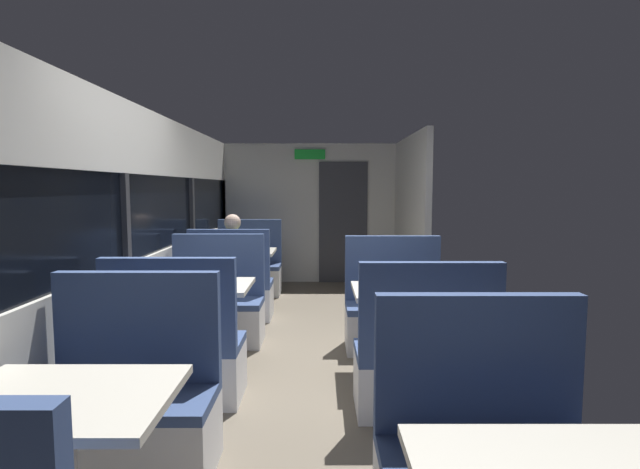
% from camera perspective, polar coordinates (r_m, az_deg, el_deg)
% --- Properties ---
extents(ground_plane, '(3.30, 9.20, 0.02)m').
position_cam_1_polar(ground_plane, '(4.35, -2.55, -16.07)').
color(ground_plane, '#665B4C').
extents(carriage_window_panel_left, '(0.09, 8.48, 2.30)m').
position_cam_1_polar(carriage_window_panel_left, '(4.38, -21.97, -1.18)').
color(carriage_window_panel_left, beige).
rests_on(carriage_window_panel_left, ground_plane).
extents(carriage_end_bulkhead, '(2.90, 0.11, 2.30)m').
position_cam_1_polar(carriage_end_bulkhead, '(8.25, -1.03, 2.37)').
color(carriage_end_bulkhead, beige).
rests_on(carriage_end_bulkhead, ground_plane).
extents(carriage_aisle_panel_right, '(0.08, 2.40, 2.30)m').
position_cam_1_polar(carriage_aisle_panel_right, '(7.17, 10.04, 1.91)').
color(carriage_aisle_panel_right, beige).
rests_on(carriage_aisle_panel_right, ground_plane).
extents(dining_table_near_window, '(0.90, 0.70, 0.74)m').
position_cam_1_polar(dining_table_near_window, '(2.41, -27.86, -18.28)').
color(dining_table_near_window, '#9E9EA3').
rests_on(dining_table_near_window, ground_plane).
extents(bench_near_window_facing_entry, '(0.95, 0.50, 1.10)m').
position_cam_1_polar(bench_near_window_facing_entry, '(3.12, -21.32, -18.70)').
color(bench_near_window_facing_entry, silver).
rests_on(bench_near_window_facing_entry, ground_plane).
extents(dining_table_mid_window, '(0.90, 0.70, 0.74)m').
position_cam_1_polar(dining_table_mid_window, '(4.49, -14.05, -6.86)').
color(dining_table_mid_window, '#9E9EA3').
rests_on(dining_table_mid_window, ground_plane).
extents(bench_mid_window_facing_end, '(0.95, 0.50, 1.10)m').
position_cam_1_polar(bench_mid_window_facing_end, '(3.92, -16.43, -13.46)').
color(bench_mid_window_facing_end, silver).
rests_on(bench_mid_window_facing_end, ground_plane).
extents(bench_mid_window_facing_entry, '(0.95, 0.50, 1.10)m').
position_cam_1_polar(bench_mid_window_facing_entry, '(5.22, -12.13, -8.58)').
color(bench_mid_window_facing_entry, silver).
rests_on(bench_mid_window_facing_entry, ground_plane).
extents(dining_table_far_window, '(0.90, 0.70, 0.74)m').
position_cam_1_polar(dining_table_far_window, '(6.72, -9.38, -2.69)').
color(dining_table_far_window, '#9E9EA3').
rests_on(dining_table_far_window, ground_plane).
extents(bench_far_window_facing_end, '(0.95, 0.50, 1.10)m').
position_cam_1_polar(bench_far_window_facing_end, '(6.09, -10.37, -6.52)').
color(bench_far_window_facing_end, silver).
rests_on(bench_far_window_facing_end, ground_plane).
extents(bench_far_window_facing_entry, '(0.95, 0.50, 1.10)m').
position_cam_1_polar(bench_far_window_facing_entry, '(7.45, -8.49, -4.30)').
color(bench_far_window_facing_entry, silver).
rests_on(bench_far_window_facing_entry, ground_plane).
extents(dining_table_rear_aisle, '(0.90, 0.70, 0.74)m').
position_cam_1_polar(dining_table_rear_aisle, '(4.23, 9.73, -7.53)').
color(dining_table_rear_aisle, '#9E9EA3').
rests_on(dining_table_rear_aisle, ground_plane).
extents(bench_rear_aisle_facing_end, '(0.95, 0.50, 1.10)m').
position_cam_1_polar(bench_rear_aisle_facing_end, '(3.66, 11.61, -14.74)').
color(bench_rear_aisle_facing_end, silver).
rests_on(bench_rear_aisle_facing_end, ground_plane).
extents(bench_rear_aisle_facing_entry, '(0.95, 0.50, 1.10)m').
position_cam_1_polar(bench_rear_aisle_facing_entry, '(4.97, 8.26, -9.22)').
color(bench_rear_aisle_facing_entry, silver).
rests_on(bench_rear_aisle_facing_entry, ground_plane).
extents(seated_passenger, '(0.47, 0.55, 1.26)m').
position_cam_1_polar(seated_passenger, '(6.12, -10.29, -4.47)').
color(seated_passenger, '#26262D').
rests_on(seated_passenger, ground_plane).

